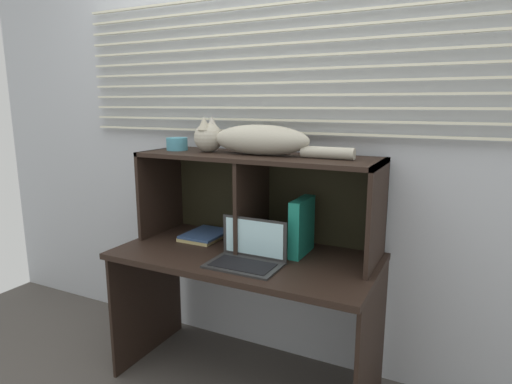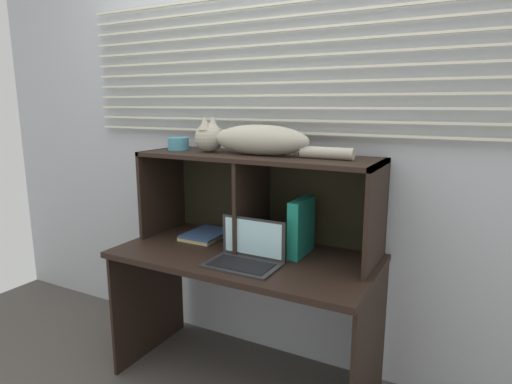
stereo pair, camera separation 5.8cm
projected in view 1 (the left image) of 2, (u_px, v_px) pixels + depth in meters
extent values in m
cube|color=#B4B8BF|center=(276.00, 139.00, 2.36)|extent=(4.40, 0.04, 2.50)
cube|color=beige|center=(272.00, 132.00, 2.31)|extent=(2.48, 0.02, 0.01)
cube|color=beige|center=(272.00, 120.00, 2.29)|extent=(2.48, 0.02, 0.01)
cube|color=beige|center=(272.00, 108.00, 2.28)|extent=(2.48, 0.02, 0.01)
cube|color=beige|center=(273.00, 95.00, 2.27)|extent=(2.48, 0.02, 0.01)
cube|color=beige|center=(273.00, 83.00, 2.26)|extent=(2.48, 0.02, 0.01)
cube|color=beige|center=(273.00, 70.00, 2.24)|extent=(2.48, 0.02, 0.01)
cube|color=beige|center=(273.00, 57.00, 2.23)|extent=(2.48, 0.02, 0.01)
cube|color=beige|center=(273.00, 44.00, 2.22)|extent=(2.48, 0.02, 0.01)
cube|color=beige|center=(273.00, 31.00, 2.20)|extent=(2.48, 0.02, 0.01)
cube|color=beige|center=(273.00, 18.00, 2.19)|extent=(2.48, 0.02, 0.01)
cube|color=beige|center=(273.00, 5.00, 2.18)|extent=(2.48, 0.02, 0.01)
cube|color=black|center=(245.00, 256.00, 2.15)|extent=(1.30, 0.65, 0.03)
cube|color=black|center=(148.00, 297.00, 2.50)|extent=(0.02, 0.59, 0.68)
cube|color=black|center=(371.00, 353.00, 1.94)|extent=(0.02, 0.59, 0.68)
cube|color=black|center=(256.00, 157.00, 2.16)|extent=(1.24, 0.39, 0.02)
cube|color=black|center=(161.00, 191.00, 2.47)|extent=(0.02, 0.39, 0.48)
cube|color=black|center=(377.00, 215.00, 1.94)|extent=(0.02, 0.39, 0.48)
cube|color=black|center=(252.00, 203.00, 2.22)|extent=(0.02, 0.37, 0.46)
cube|color=black|center=(271.00, 195.00, 2.37)|extent=(1.24, 0.01, 0.48)
ellipsoid|color=#B0AA97|center=(260.00, 140.00, 2.13)|extent=(0.52, 0.16, 0.15)
sphere|color=#B0AA97|center=(208.00, 138.00, 2.26)|extent=(0.15, 0.15, 0.15)
cone|color=#B3AB94|center=(204.00, 123.00, 2.21)|extent=(0.07, 0.07, 0.07)
cone|color=#ABA598|center=(212.00, 123.00, 2.28)|extent=(0.07, 0.07, 0.07)
cylinder|color=#B0AA97|center=(328.00, 153.00, 1.99)|extent=(0.25, 0.06, 0.06)
cube|color=#2A2A2A|center=(244.00, 265.00, 1.98)|extent=(0.34, 0.22, 0.01)
cube|color=#2A2A2A|center=(254.00, 238.00, 2.05)|extent=(0.34, 0.01, 0.19)
cube|color=#B2E0EA|center=(254.00, 238.00, 2.05)|extent=(0.30, 0.00, 0.17)
cube|color=black|center=(243.00, 265.00, 1.97)|extent=(0.29, 0.15, 0.00)
cube|color=#1B826D|center=(302.00, 227.00, 2.12)|extent=(0.06, 0.22, 0.28)
cube|color=tan|center=(205.00, 236.00, 2.40)|extent=(0.20, 0.26, 0.02)
cube|color=#334E7B|center=(205.00, 234.00, 2.39)|extent=(0.20, 0.26, 0.01)
cylinder|color=teal|center=(177.00, 144.00, 2.36)|extent=(0.12, 0.12, 0.07)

